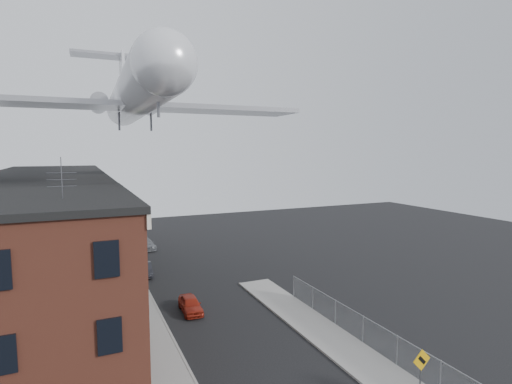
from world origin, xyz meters
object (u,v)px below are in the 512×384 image
utility_pole (132,248)px  street_tree (123,238)px  warning_sign (421,367)px  car_far (145,244)px  car_near (190,304)px  airplane (135,96)px  car_mid (145,269)px

utility_pole → street_tree: 10.00m
warning_sign → car_far: warning_sign is taller
car_near → airplane: (-2.80, 6.34, 16.44)m
airplane → street_tree: bearing=95.5°
airplane → car_mid: bearing=77.3°
warning_sign → airplane: bearing=114.9°
utility_pole → car_mid: utility_pole is taller
street_tree → car_mid: bearing=-56.9°
street_tree → airplane: 15.32m
street_tree → car_far: street_tree is taller
warning_sign → car_near: 17.31m
utility_pole → airplane: (1.00, 2.91, 12.38)m
airplane → car_far: bearing=79.7°
warning_sign → street_tree: bearing=110.6°
warning_sign → utility_pole: utility_pole is taller
warning_sign → street_tree: 30.96m
street_tree → car_near: 14.09m
car_near → car_mid: size_ratio=0.96×
utility_pole → airplane: 12.75m
car_mid → airplane: (-1.00, -4.45, 16.43)m
street_tree → car_mid: 4.17m
warning_sign → car_mid: warning_sign is taller
street_tree → car_far: 9.57m
warning_sign → car_mid: bearing=109.2°
utility_pole → car_near: bearing=-42.1°
utility_pole → car_mid: bearing=74.8°
street_tree → airplane: (0.67, -7.02, 13.60)m
utility_pole → car_far: bearing=78.3°
warning_sign → utility_pole: size_ratio=0.31×
car_near → utility_pole: bearing=140.2°
utility_pole → car_far: 19.20m
car_near → car_mid: bearing=101.8°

